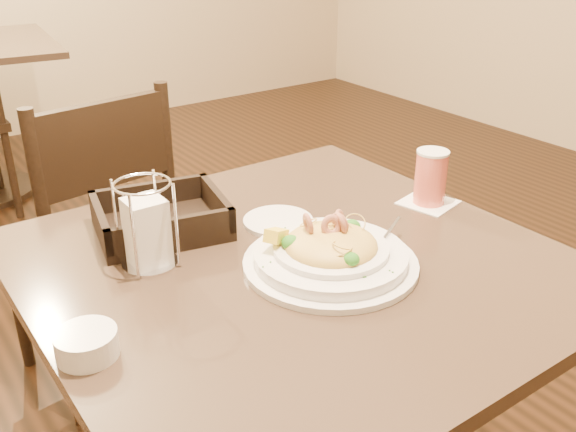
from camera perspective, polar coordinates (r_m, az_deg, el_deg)
main_table at (r=1.30m, az=0.53°, el=-13.28°), size 0.90×0.90×0.77m
dining_chair_near at (r=1.92m, az=-16.81°, el=-1.56°), size 0.47×0.47×0.93m
pasta_bowl at (r=1.13m, az=3.79°, el=-3.24°), size 0.34×0.31×0.10m
drink_glass at (r=1.39m, az=12.56°, el=3.34°), size 0.13×0.13×0.12m
bread_basket at (r=1.28m, az=-11.20°, el=-0.39°), size 0.28×0.25×0.07m
napkin_caddy at (r=1.14m, az=-12.44°, el=-1.22°), size 0.10×0.10×0.16m
side_plate at (r=1.29m, az=-0.89°, el=-0.47°), size 0.16×0.16×0.01m
butter_ramekin at (r=0.96m, az=-17.46°, el=-10.80°), size 0.11×0.11×0.04m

